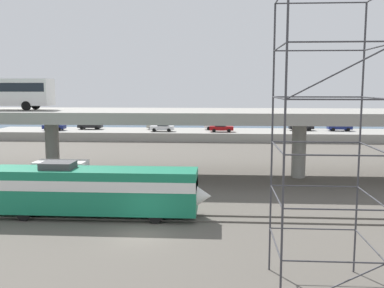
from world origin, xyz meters
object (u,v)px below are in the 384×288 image
at_px(parked_car_1, 216,126).
at_px(parked_car_6, 221,128).
at_px(parked_car_7, 158,125).
at_px(scaffolding_tower, 327,138).
at_px(parked_car_3, 162,127).
at_px(parked_car_2, 54,126).
at_px(parked_car_5, 340,127).
at_px(service_truck_west, 71,176).
at_px(parked_car_4, 90,125).
at_px(train_locomotive, 104,189).
at_px(parked_car_0, 301,126).

distance_m(parked_car_1, parked_car_6, 4.29).
bearing_deg(parked_car_7, scaffolding_tower, -75.09).
relative_size(scaffolding_tower, parked_car_6, 3.23).
distance_m(scaffolding_tower, parked_car_3, 62.22).
bearing_deg(parked_car_2, parked_car_5, -177.30).
bearing_deg(parked_car_6, scaffolding_tower, -85.37).
bearing_deg(service_truck_west, parked_car_4, 104.53).
bearing_deg(parked_car_5, train_locomotive, 59.32).
relative_size(parked_car_2, parked_car_7, 0.96).
relative_size(train_locomotive, parked_car_5, 3.79).
distance_m(parked_car_3, parked_car_7, 4.19).
bearing_deg(parked_car_6, parked_car_1, 103.89).
height_order(parked_car_1, parked_car_2, same).
relative_size(parked_car_3, parked_car_5, 0.99).
bearing_deg(train_locomotive, parked_car_3, 92.45).
bearing_deg(parked_car_7, parked_car_0, -0.77).
bearing_deg(scaffolding_tower, parked_car_4, 115.51).
bearing_deg(parked_car_0, parked_car_6, 13.89).
bearing_deg(parked_car_0, parked_car_4, 0.48).
relative_size(parked_car_4, parked_car_5, 1.05).
bearing_deg(parked_car_2, service_truck_west, 112.67).
bearing_deg(service_truck_west, parked_car_2, 112.67).
bearing_deg(parked_car_4, parked_car_2, -156.69).
distance_m(parked_car_5, parked_car_6, 22.29).
bearing_deg(service_truck_west, parked_car_3, 86.10).
bearing_deg(scaffolding_tower, parked_car_0, 80.89).
bearing_deg(parked_car_5, scaffolding_tower, 74.77).
distance_m(train_locomotive, parked_car_7, 52.81).
height_order(parked_car_4, parked_car_6, same).
bearing_deg(parked_car_2, parked_car_4, -156.69).
distance_m(parked_car_2, parked_car_3, 20.57).
height_order(train_locomotive, parked_car_3, train_locomotive).
bearing_deg(train_locomotive, parked_car_2, 114.62).
relative_size(service_truck_west, scaffolding_tower, 0.49).
height_order(service_truck_west, parked_car_1, parked_car_1).
bearing_deg(parked_car_4, service_truck_west, -75.47).
bearing_deg(scaffolding_tower, parked_car_7, 104.91).
distance_m(parked_car_4, parked_car_6, 25.57).
distance_m(train_locomotive, parked_car_3, 48.78).
xyz_separation_m(parked_car_2, parked_car_4, (6.05, 2.61, 0.00)).
xyz_separation_m(service_truck_west, parked_car_1, (12.65, 45.78, 0.72)).
height_order(parked_car_6, parked_car_7, same).
bearing_deg(parked_car_0, parked_car_1, -1.58).
bearing_deg(parked_car_2, train_locomotive, 114.62).
height_order(train_locomotive, parked_car_1, train_locomotive).
distance_m(scaffolding_tower, parked_car_6, 60.28).
bearing_deg(parked_car_5, parked_car_3, 5.52).
bearing_deg(parked_car_3, parked_car_2, -1.83).
distance_m(parked_car_1, parked_car_3, 10.60).
height_order(service_truck_west, parked_car_0, parked_car_0).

